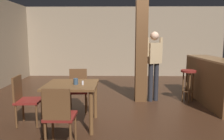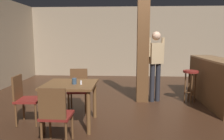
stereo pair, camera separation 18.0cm
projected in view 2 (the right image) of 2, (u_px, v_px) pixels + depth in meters
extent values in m
plane|color=#382114|center=(133.00, 112.00, 4.64)|extent=(10.80, 10.80, 0.00)
cube|color=gray|center=(129.00, 42.00, 8.88)|extent=(8.00, 0.10, 2.80)
cube|color=brown|center=(143.00, 45.00, 5.28)|extent=(0.28, 0.28, 2.80)
cube|color=brown|center=(70.00, 84.00, 3.88)|extent=(0.90, 0.90, 0.04)
cylinder|color=brown|center=(95.00, 100.00, 4.29)|extent=(0.07, 0.07, 0.73)
cylinder|color=brown|center=(57.00, 99.00, 4.33)|extent=(0.07, 0.07, 0.73)
cylinder|color=brown|center=(88.00, 113.00, 3.54)|extent=(0.07, 0.07, 0.73)
cylinder|color=brown|center=(42.00, 112.00, 3.58)|extent=(0.07, 0.07, 0.73)
cube|color=maroon|center=(29.00, 100.00, 3.98)|extent=(0.45, 0.45, 0.04)
cube|color=brown|center=(17.00, 88.00, 3.94)|extent=(0.06, 0.38, 0.45)
cylinder|color=brown|center=(42.00, 109.00, 4.18)|extent=(0.04, 0.04, 0.43)
cylinder|color=brown|center=(36.00, 115.00, 3.84)|extent=(0.04, 0.04, 0.43)
cylinder|color=brown|center=(24.00, 109.00, 4.18)|extent=(0.04, 0.04, 0.43)
cylinder|color=brown|center=(16.00, 115.00, 3.84)|extent=(0.04, 0.04, 0.43)
cube|color=maroon|center=(57.00, 115.00, 3.18)|extent=(0.42, 0.42, 0.04)
cube|color=brown|center=(52.00, 105.00, 2.95)|extent=(0.38, 0.04, 0.45)
cylinder|color=brown|center=(50.00, 125.00, 3.39)|extent=(0.04, 0.04, 0.43)
cylinder|color=brown|center=(72.00, 126.00, 3.37)|extent=(0.04, 0.04, 0.43)
cylinder|color=brown|center=(42.00, 135.00, 3.05)|extent=(0.04, 0.04, 0.43)
cylinder|color=brown|center=(66.00, 136.00, 3.02)|extent=(0.04, 0.04, 0.43)
cube|color=maroon|center=(78.00, 91.00, 4.65)|extent=(0.45, 0.45, 0.04)
cube|color=brown|center=(79.00, 79.00, 4.81)|extent=(0.38, 0.07, 0.45)
cylinder|color=brown|center=(86.00, 103.00, 4.52)|extent=(0.04, 0.04, 0.43)
cylinder|color=brown|center=(69.00, 104.00, 4.51)|extent=(0.04, 0.04, 0.43)
cylinder|color=brown|center=(87.00, 99.00, 4.86)|extent=(0.04, 0.04, 0.43)
cylinder|color=brown|center=(71.00, 99.00, 4.85)|extent=(0.04, 0.04, 0.43)
cylinder|color=#33475B|center=(74.00, 81.00, 3.80)|extent=(0.08, 0.08, 0.11)
cylinder|color=silver|center=(81.00, 83.00, 3.77)|extent=(0.03, 0.03, 0.07)
cube|color=tan|center=(156.00, 53.00, 5.28)|extent=(0.39, 0.32, 0.50)
sphere|color=tan|center=(156.00, 36.00, 5.22)|extent=(0.28, 0.28, 0.21)
cylinder|color=#232328|center=(158.00, 82.00, 5.41)|extent=(0.16, 0.16, 0.95)
cylinder|color=#232328|center=(152.00, 83.00, 5.36)|extent=(0.16, 0.16, 0.95)
cylinder|color=tan|center=(163.00, 47.00, 5.33)|extent=(0.10, 0.10, 0.46)
cylinder|color=tan|center=(149.00, 47.00, 5.19)|extent=(0.10, 0.10, 0.46)
cube|color=brown|center=(217.00, 60.00, 5.08)|extent=(0.56, 2.26, 0.04)
cube|color=brown|center=(211.00, 82.00, 5.16)|extent=(0.36, 2.26, 1.05)
cylinder|color=maroon|center=(191.00, 72.00, 5.25)|extent=(0.37, 0.37, 0.05)
torus|color=brown|center=(190.00, 92.00, 5.32)|extent=(0.26, 0.26, 0.02)
cylinder|color=brown|center=(189.00, 87.00, 5.42)|extent=(0.03, 0.03, 0.74)
cylinder|color=brown|center=(192.00, 89.00, 5.19)|extent=(0.03, 0.03, 0.74)
cylinder|color=brown|center=(195.00, 88.00, 5.30)|extent=(0.03, 0.03, 0.74)
cylinder|color=brown|center=(185.00, 88.00, 5.31)|extent=(0.03, 0.03, 0.74)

